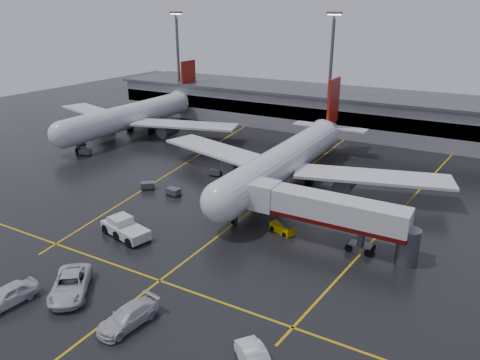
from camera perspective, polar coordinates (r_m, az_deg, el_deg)
The scene contains 21 objects.
ground at distance 63.77m, azimuth 2.45°, elevation -3.13°, with size 220.00×220.00×0.00m, color black.
apron_line_centre at distance 63.77m, azimuth 2.45°, elevation -3.12°, with size 0.25×90.00×0.02m, color gold.
apron_line_stop at distance 47.55m, azimuth -10.11°, elevation -12.41°, with size 60.00×0.25×0.02m, color gold.
apron_line_left at distance 81.64m, azimuth -6.84°, elevation 2.17°, with size 0.25×70.00×0.02m, color gold.
apron_line_right at distance 67.66m, azimuth 20.19°, elevation -3.00°, with size 0.25×70.00×0.02m, color gold.
terminal at distance 105.58m, azimuth 14.65°, elevation 8.32°, with size 122.00×19.00×8.60m.
light_mast_left at distance 118.62m, azimuth -7.83°, elevation 15.05°, with size 3.00×1.20×25.45m.
light_mast_mid at distance 99.78m, azimuth 11.40°, elevation 13.81°, with size 3.00×1.20×25.45m.
main_airliner at distance 70.51m, azimuth 6.13°, elevation 2.79°, with size 48.80×45.60×14.10m.
second_airliner at distance 102.87m, azimuth -13.08°, elevation 8.07°, with size 48.80×45.60×14.10m.
jet_bridge at distance 52.96m, azimuth 11.00°, elevation -4.02°, with size 19.90×3.40×6.05m.
pushback_tractor at distance 56.55m, azimuth -14.37°, elevation -5.99°, with size 7.20×4.26×2.41m.
belt_loader at distance 56.15m, azimuth 5.36°, elevation -6.10°, with size 3.50×2.45×2.04m.
service_van_a at distance 47.43m, azimuth -20.66°, elevation -12.28°, with size 3.20×6.95×1.93m, color silver.
service_van_b at distance 41.94m, azimuth -13.97°, elevation -16.40°, with size 2.38×5.86×1.70m, color silver.
service_van_d at distance 48.24m, azimuth -27.27°, elevation -12.82°, with size 2.22×5.51×1.88m, color silver.
baggage_cart_a at distance 67.35m, azimuth -8.43°, elevation -1.43°, with size 2.08×1.43×1.12m.
baggage_cart_b at distance 70.41m, azimuth -11.60°, elevation -0.64°, with size 2.38×2.25×1.12m.
baggage_cart_c at distance 74.72m, azimuth -3.13°, elevation 1.02°, with size 2.22×1.67×1.12m.
baggage_cart_d at distance 97.80m, azimuth -19.51°, elevation 4.61°, with size 2.33×1.92×1.12m.
baggage_cart_e at distance 90.32m, azimuth -18.97°, elevation 3.40°, with size 2.32×1.89×1.12m.
Camera 1 is at (26.46, -52.02, 25.71)m, focal length 33.75 mm.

